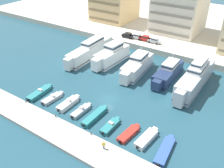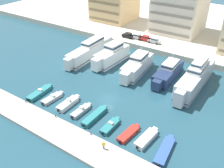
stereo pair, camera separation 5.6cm
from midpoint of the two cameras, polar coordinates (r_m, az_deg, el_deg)
ground_plane at (r=58.75m, az=-0.84°, el=-3.47°), size 400.00×400.00×0.00m
quay_promenade at (r=111.63m, az=18.72°, el=12.84°), size 180.00×70.00×1.87m
pier_dock at (r=49.73m, az=-11.00°, el=-11.34°), size 120.00×6.05×0.67m
yacht_white_far_left at (r=78.10m, az=-4.97°, el=7.67°), size 4.54×22.36×7.18m
yacht_white_left at (r=74.21m, az=-0.11°, el=6.59°), size 4.93×15.53×7.63m
yacht_white_mid_left at (r=68.99m, az=5.76°, el=4.17°), size 5.30×16.28×7.06m
yacht_navy_center_left at (r=67.79m, az=12.70°, el=2.62°), size 4.28×15.94×6.21m
yacht_silver_center at (r=65.20m, az=18.51°, el=1.37°), size 4.23×21.93×8.80m
motorboat_teal_far_left at (r=62.61m, az=-16.17°, el=-1.91°), size 2.39×7.88×1.34m
motorboat_grey_left at (r=60.00m, az=-13.44°, el=-3.15°), size 2.12×6.31×1.24m
motorboat_white_mid_left at (r=57.27m, az=-9.94°, el=-4.38°), size 1.96×6.87×1.62m
motorboat_grey_center_left at (r=54.85m, az=-7.06°, el=-6.08°), size 1.73×6.14×1.38m
motorboat_teal_center at (r=53.03m, az=-3.93°, el=-7.32°), size 1.60×7.91×0.99m
motorboat_teal_center_right at (r=50.59m, az=-0.35°, el=-9.56°), size 1.73×5.87×1.28m
motorboat_red_mid_right at (r=49.12m, az=3.86°, el=-11.25°), size 2.19×6.27×0.84m
motorboat_white_right at (r=48.32m, az=7.91°, el=-12.22°), size 2.36×6.71×1.04m
motorboat_blue_far_right at (r=46.96m, az=12.03°, el=-14.59°), size 2.66×8.23×0.82m
car_black_far_left at (r=88.62m, az=3.70°, el=11.10°), size 4.12×1.95×1.80m
car_silver_left at (r=87.83m, az=5.69°, el=10.82°), size 4.15×2.03×1.80m
car_red_mid_left at (r=86.51m, az=7.63°, el=10.36°), size 4.17×2.07×1.80m
car_silver_center_left at (r=85.05m, az=9.68°, el=9.81°), size 4.12×1.97×1.80m
apartment_block_left at (r=95.70m, az=15.56°, el=18.06°), size 16.55×17.32×24.42m
pedestrian_near_edge at (r=45.25m, az=-1.91°, el=-13.66°), size 0.54×0.40×1.58m
bollard_west at (r=59.66m, az=-19.09°, el=-3.70°), size 0.20×0.20×0.61m
bollard_west_mid at (r=53.50m, az=-12.77°, el=-7.08°), size 0.20×0.20×0.61m
bollard_east_mid at (r=48.38m, az=-4.83°, el=-11.14°), size 0.20×0.20×0.61m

